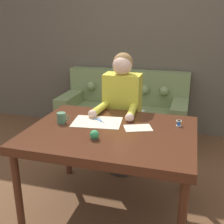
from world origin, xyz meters
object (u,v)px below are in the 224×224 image
Objects in this scene: person at (122,116)px; dining_table at (111,138)px; scissors at (101,121)px; mug at (61,118)px; thread_spool at (179,123)px; pin_cushion at (94,135)px; couch at (124,115)px.

dining_table is at bearing -83.70° from person.
scissors is at bearing -98.39° from person.
person is at bearing 57.92° from mug.
thread_spool is 0.75m from pin_cushion.
person is at bearing 145.95° from thread_spool.
dining_table is at bearing -80.20° from couch.
dining_table is at bearing -48.79° from scissors.
thread_spool is at bearing 7.29° from scissors.
scissors is 1.94× the size of mug.
dining_table is at bearing 71.42° from pin_cushion.
dining_table is 6.13× the size of scissors.
pin_cushion reaches higher than thread_spool.
mug is 1.58× the size of pin_cushion.
pin_cushion is at bearing -32.21° from mug.
dining_table is 0.79× the size of couch.
person is 11.54× the size of mug.
pin_cushion reaches higher than scissors.
dining_table is at bearing -4.80° from mug.
couch is 15.16× the size of mug.
couch is 1.88m from pin_cushion.
couch is 1.65m from mug.
mug is at bearing 175.20° from dining_table.
pin_cushion is (-0.07, -0.21, 0.10)m from dining_table.
dining_table is 29.94× the size of thread_spool.
couch reaches higher than mug.
person reaches higher than dining_table.
person is at bearing 96.30° from dining_table.
dining_table is 0.23m from scissors.
scissors is (-0.14, 0.16, 0.07)m from dining_table.
scissors is 0.67m from thread_spool.
pin_cushion is at bearing -89.81° from person.
person is (0.20, -0.95, 0.33)m from couch.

